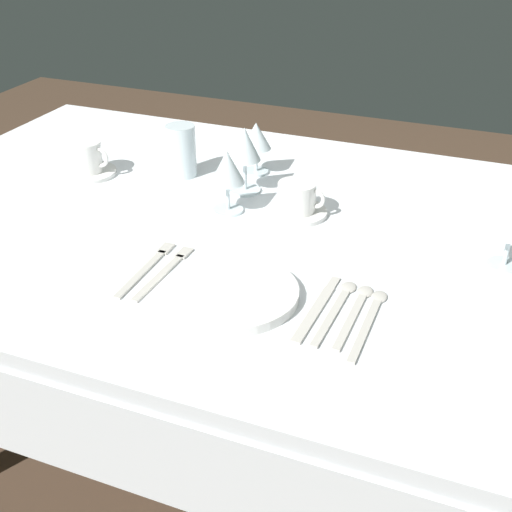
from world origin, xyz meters
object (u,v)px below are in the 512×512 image
object	(u,v)px
spoon_dessert	(357,308)
wine_glass_left	(256,138)
spoon_soup	(338,304)
wine_glass_right	(227,170)
wine_glass_centre	(245,148)
fork_inner	(148,267)
drink_tumbler	(182,154)
dinner_plate	(230,293)
spoon_tea	(371,316)
fork_outer	(166,271)
wine_glass_far	(512,223)
coffee_cup_right	(86,157)
coffee_cup_left	(297,197)
dinner_knife	(316,310)

from	to	relation	value
spoon_dessert	wine_glass_left	bearing A→B (deg)	128.06
spoon_soup	wine_glass_right	xyz separation A→B (m)	(-0.33, 0.27, 0.09)
wine_glass_centre	spoon_soup	bearing A→B (deg)	-48.63
fork_inner	drink_tumbler	bearing A→B (deg)	108.88
spoon_soup	wine_glass_left	world-z (taller)	wine_glass_left
dinner_plate	spoon_soup	distance (m)	0.19
dinner_plate	spoon_tea	bearing A→B (deg)	7.82
drink_tumbler	spoon_soup	bearing A→B (deg)	-38.69
fork_outer	fork_inner	distance (m)	0.04
spoon_soup	wine_glass_centre	size ratio (longest dim) A/B	1.37
dinner_plate	drink_tumbler	xyz separation A→B (m)	(-0.33, 0.46, 0.05)
dinner_plate	wine_glass_far	world-z (taller)	wine_glass_far
dinner_plate	wine_glass_right	size ratio (longest dim) A/B	1.72
spoon_soup	fork_inner	bearing A→B (deg)	-178.15
spoon_soup	coffee_cup_right	size ratio (longest dim) A/B	2.05
wine_glass_centre	wine_glass_far	size ratio (longest dim) A/B	1.18
fork_outer	spoon_soup	distance (m)	0.33
spoon_soup	spoon_dessert	distance (m)	0.03
fork_inner	coffee_cup_left	bearing A→B (deg)	59.89
dinner_plate	fork_outer	xyz separation A→B (m)	(-0.15, 0.03, -0.01)
spoon_dessert	wine_glass_centre	bearing A→B (deg)	134.04
dinner_plate	spoon_soup	size ratio (longest dim) A/B	1.15
dinner_plate	dinner_knife	world-z (taller)	dinner_plate
spoon_dessert	wine_glass_far	xyz separation A→B (m)	(0.22, 0.24, 0.09)
wine_glass_left	wine_glass_right	bearing A→B (deg)	-83.70
fork_inner	spoon_dessert	world-z (taller)	spoon_dessert
wine_glass_right	wine_glass_far	distance (m)	0.58
wine_glass_right	wine_glass_centre	bearing A→B (deg)	93.48
fork_outer	wine_glass_left	distance (m)	0.51
dinner_knife	spoon_dessert	size ratio (longest dim) A/B	1.05
fork_outer	dinner_plate	bearing A→B (deg)	-13.36
fork_inner	drink_tumbler	size ratio (longest dim) A/B	1.67
dinner_knife	coffee_cup_left	xyz separation A→B (m)	(-0.15, 0.34, 0.04)
spoon_tea	wine_glass_far	world-z (taller)	wine_glass_far
spoon_dessert	wine_glass_centre	xyz separation A→B (m)	(-0.36, 0.38, 0.10)
fork_outer	drink_tumbler	world-z (taller)	drink_tumbler
wine_glass_far	wine_glass_right	bearing A→B (deg)	177.76
fork_outer	fork_inner	xyz separation A→B (m)	(-0.04, -0.00, 0.00)
spoon_dessert	drink_tumbler	world-z (taller)	drink_tumbler
spoon_tea	wine_glass_centre	world-z (taller)	wine_glass_centre
wine_glass_left	dinner_knife	bearing A→B (deg)	-58.34
coffee_cup_left	fork_outer	bearing A→B (deg)	-114.79
fork_outer	spoon_dessert	bearing A→B (deg)	1.88
spoon_dessert	dinner_plate	bearing A→B (deg)	-167.74
fork_inner	wine_glass_far	distance (m)	0.68
spoon_dessert	spoon_tea	bearing A→B (deg)	-25.35
fork_inner	coffee_cup_right	world-z (taller)	coffee_cup_right
drink_tumbler	wine_glass_far	bearing A→B (deg)	-12.23
fork_outer	wine_glass_centre	xyz separation A→B (m)	(-0.00, 0.39, 0.10)
dinner_knife	wine_glass_right	world-z (taller)	wine_glass_right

